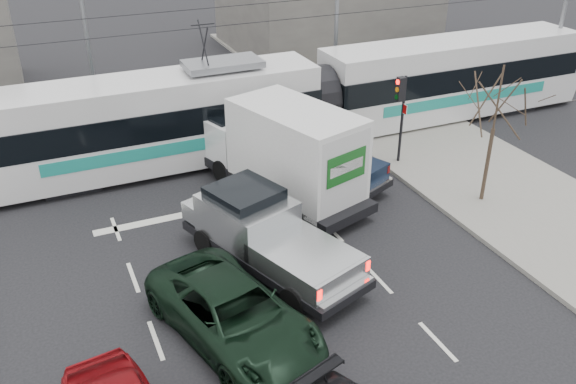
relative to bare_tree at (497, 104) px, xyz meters
name	(u,v)px	position (x,y,z in m)	size (l,w,h in m)	color
ground	(327,292)	(-7.60, -2.50, -3.79)	(120.00, 120.00, 0.00)	black
sidewalk_right	(562,225)	(1.40, -2.50, -3.72)	(6.00, 60.00, 0.15)	gray
rails	(219,158)	(-7.60, 7.50, -3.78)	(60.00, 1.60, 0.03)	#33302D
building_right	(325,10)	(4.40, 21.50, -1.29)	(12.00, 10.00, 5.00)	#67625D
bare_tree	(497,104)	(0.00, 0.00, 0.00)	(2.40, 2.40, 5.00)	#47382B
traffic_signal	(401,101)	(-1.13, 4.00, -1.05)	(0.44, 0.44, 3.60)	black
street_lamp_near	(334,2)	(-0.29, 11.50, 1.32)	(2.38, 0.25, 9.00)	slate
street_lamp_far	(79,15)	(-11.79, 13.50, 1.32)	(2.38, 0.25, 9.00)	slate
catenary	(214,68)	(-7.60, 7.50, 0.09)	(60.00, 0.20, 7.00)	black
tram	(317,97)	(-2.98, 7.66, -1.81)	(27.38, 2.87, 5.59)	silver
silver_pickup	(263,231)	(-8.73, -0.37, -2.64)	(4.14, 6.72, 2.31)	black
box_truck	(284,152)	(-6.40, 3.35, -2.01)	(4.48, 7.63, 3.61)	black
navy_pickup	(318,155)	(-4.69, 4.02, -2.73)	(3.73, 5.44, 2.16)	black
green_car	(234,314)	(-10.67, -3.20, -3.02)	(2.58, 5.59, 1.55)	black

